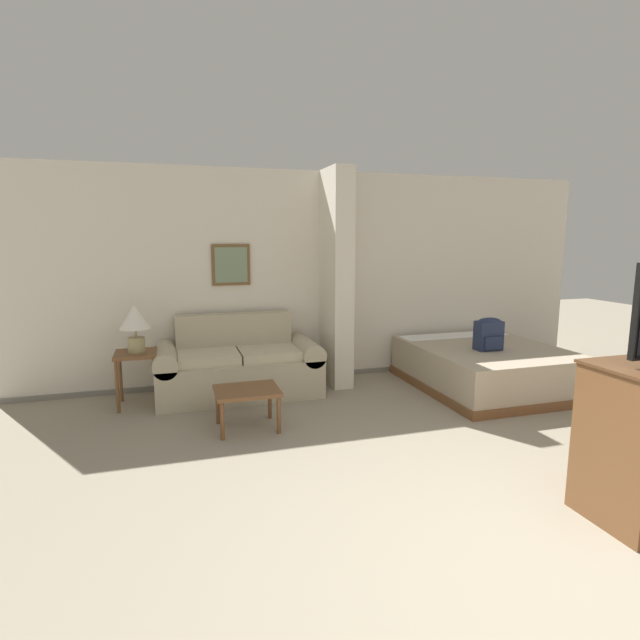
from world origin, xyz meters
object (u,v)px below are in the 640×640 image
at_px(table_lamp, 135,321).
at_px(backpack, 489,333).
at_px(coffee_table, 247,394).
at_px(bed, 485,366).
at_px(couch, 238,367).

distance_m(table_lamp, backpack, 3.94).
xyz_separation_m(coffee_table, backpack, (2.86, 0.32, 0.36)).
distance_m(table_lamp, bed, 4.06).
bearing_deg(table_lamp, coffee_table, -44.55).
height_order(couch, backpack, couch).
distance_m(couch, table_lamp, 1.24).
bearing_deg(couch, table_lamp, -175.90).
xyz_separation_m(table_lamp, backpack, (3.87, -0.68, -0.23)).
xyz_separation_m(couch, coffee_table, (-0.07, -1.07, 0.01)).
height_order(coffee_table, bed, bed).
distance_m(couch, backpack, 2.91).
relative_size(coffee_table, bed, 0.31).
bearing_deg(coffee_table, bed, 9.59).
height_order(bed, backpack, backpack).
xyz_separation_m(bed, backpack, (-0.10, -0.18, 0.44)).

